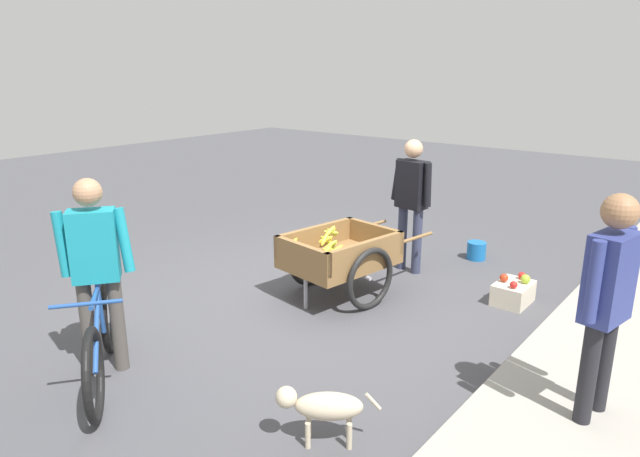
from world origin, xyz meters
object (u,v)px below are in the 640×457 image
Objects in this scene: fruit_cart at (340,257)px; vendor_person at (412,194)px; cyclist_person at (95,260)px; plastic_bucket at (476,251)px; bystander_person at (607,295)px; apple_crate at (513,292)px; dog at (323,406)px; bicycle at (102,339)px.

vendor_person reaches higher than fruit_cart.
cyclist_person is 4.62m from plastic_bucket.
bystander_person reaches higher than fruit_cart.
vendor_person reaches higher than apple_crate.
dog is (1.99, 1.37, -0.17)m from fruit_cart.
fruit_cart is 2.50m from bicycle.
bystander_person reaches higher than plastic_bucket.
cyclist_person is (2.37, -0.54, 0.49)m from fruit_cart.
cyclist_person is 3.99m from apple_crate.
fruit_cart is at bearing -8.29° from vendor_person.
apple_crate is at bearing 82.89° from vendor_person.
bystander_person is at bearing 36.03° from plastic_bucket.
bicycle is 3.94m from apple_crate.
fruit_cart reaches higher than dog.
bystander_person is at bearing 118.72° from bicycle.
dog is 1.27× the size of apple_crate.
dog is at bearing 34.44° from fruit_cart.
bystander_person is at bearing 33.82° from apple_crate.
vendor_person is 3.58m from cyclist_person.
plastic_bucket is (-4.02, -0.74, -0.16)m from dog.
cyclist_person reaches higher than fruit_cart.
plastic_bucket is 3.57m from bystander_person.
cyclist_person is 6.68× the size of plastic_bucket.
bystander_person is at bearing 116.51° from cyclist_person.
cyclist_person is 3.55× the size of apple_crate.
apple_crate is 2.27m from bystander_person.
bicycle is (3.60, -0.58, -0.57)m from vendor_person.
cyclist_person is (3.51, -0.71, 0.01)m from vendor_person.
apple_crate is at bearing -146.18° from bystander_person.
bicycle is 0.84× the size of bystander_person.
vendor_person is 3.54× the size of apple_crate.
cyclist_person is at bearing -63.49° from bystander_person.
vendor_person is at bearing -159.03° from dog.
bicycle reaches higher than plastic_bucket.
bystander_person is at bearing 73.84° from fruit_cart.
bicycle is at bearing -61.28° from bystander_person.
cyclist_person reaches higher than dog.
bystander_person reaches higher than apple_crate.
bicycle reaches higher than fruit_cart.
bystander_person is at bearing 133.26° from dog.
dog is at bearing 10.45° from plastic_bucket.
fruit_cart is at bearing -145.56° from dog.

